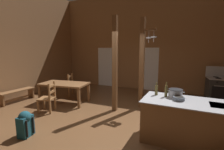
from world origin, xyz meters
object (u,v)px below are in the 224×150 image
Objects in this scene: bottle_short_on_counter at (166,91)px; dining_table at (64,85)px; ladderback_chair_near_window at (74,85)px; kitchen_island at (195,124)px; stove_range at (224,90)px; stockpot_on_counter at (175,93)px; bench_along_left_wall at (17,94)px; backpack at (25,123)px; mixing_bowl_on_counter at (179,99)px; bottle_tall_on_counter at (156,90)px; ladderback_chair_by_post at (48,98)px.

dining_table is at bearing 166.39° from bottle_short_on_counter.
kitchen_island is at bearing -23.03° from ladderback_chair_near_window.
stove_range is 3.59m from stockpot_on_counter.
stove_range is at bearing 22.69° from bench_along_left_wall.
bottle_short_on_counter reaches higher than stockpot_on_counter.
bottle_short_on_counter reaches higher than backpack.
kitchen_island is 0.88m from bottle_short_on_counter.
stove_range reaches higher than bottle_short_on_counter.
bottle_tall_on_counter is at bearing 154.59° from mixing_bowl_on_counter.
bench_along_left_wall is at bearing 177.90° from stockpot_on_counter.
ladderback_chair_near_window is 4.30m from bottle_short_on_counter.
bottle_tall_on_counter is 0.23m from bottle_short_on_counter.
dining_table is 5.95× the size of bottle_tall_on_counter.
stockpot_on_counter is at bearing -2.79° from bottle_tall_on_counter.
stockpot_on_counter is 0.21m from bottle_short_on_counter.
mixing_bowl_on_counter reaches higher than bench_along_left_wall.
stove_range reaches higher than bottle_tall_on_counter.
stockpot_on_counter is (3.09, 1.42, 0.68)m from backpack.
kitchen_island is at bearing -15.38° from bottle_tall_on_counter.
bottle_short_on_counter reaches higher than dining_table.
ladderback_chair_near_window and ladderback_chair_by_post have the same top height.
backpack is at bearing -71.49° from dining_table.
backpack is (0.64, -1.34, -0.14)m from ladderback_chair_by_post.
bottle_short_on_counter reaches higher than bottle_tall_on_counter.
ladderback_chair_near_window is at bearing -165.30° from stove_range.
bottle_tall_on_counter reaches higher than dining_table.
kitchen_island is 1.70× the size of bench_along_left_wall.
bottle_short_on_counter is (3.53, 0.04, 0.59)m from ladderback_chair_by_post.
dining_table reaches higher than bench_along_left_wall.
bottle_tall_on_counter is at bearing 1.68° from ladderback_chair_by_post.
stockpot_on_counter reaches higher than mixing_bowl_on_counter.
backpack is 3.47m from stockpot_on_counter.
kitchen_island is at bearing -15.65° from bottle_short_on_counter.
bottle_tall_on_counter is at bearing 177.21° from stockpot_on_counter.
bottle_tall_on_counter is (-0.50, 0.24, 0.08)m from mixing_bowl_on_counter.
stove_range is 4.37× the size of bottle_tall_on_counter.
dining_table is at bearing 166.45° from bottle_tall_on_counter.
ladderback_chair_near_window is 4.15× the size of mixing_bowl_on_counter.
backpack is at bearing -155.37° from stockpot_on_counter.
stove_range reaches higher than ladderback_chair_near_window.
kitchen_island is 2.31× the size of ladderback_chair_by_post.
bench_along_left_wall is 2.97m from backpack.
kitchen_island is 2.31× the size of ladderback_chair_near_window.
stockpot_on_counter is 1.12× the size of bottle_short_on_counter.
mixing_bowl_on_counter is (3.93, -1.06, 0.30)m from dining_table.
bottle_tall_on_counter is (3.31, 0.10, 0.57)m from ladderback_chair_by_post.
bottle_short_on_counter reaches higher than kitchen_island.
bottle_short_on_counter is (-0.20, -0.04, 0.04)m from stockpot_on_counter.
bench_along_left_wall is 4.29× the size of bottle_tall_on_counter.
kitchen_island is 6.50× the size of bottle_short_on_counter.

